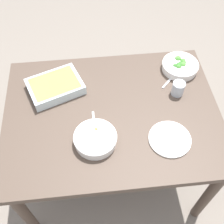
{
  "coord_description": "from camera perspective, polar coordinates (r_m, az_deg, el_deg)",
  "views": [
    {
      "loc": [
        -0.1,
        -0.91,
        2.0
      ],
      "look_at": [
        0.0,
        0.0,
        0.74
      ],
      "focal_mm": 44.92,
      "sensor_mm": 36.0,
      "label": 1
    }
  ],
  "objects": [
    {
      "name": "broccoli_bowl",
      "position": [
        1.8,
        13.67,
        9.13
      ],
      "size": [
        0.22,
        0.22,
        0.07
      ],
      "color": "white",
      "rests_on": "dining_table"
    },
    {
      "name": "baking_dish",
      "position": [
        1.66,
        -11.49,
        5.19
      ],
      "size": [
        0.36,
        0.31,
        0.06
      ],
      "color": "silver",
      "rests_on": "dining_table"
    },
    {
      "name": "dining_table",
      "position": [
        1.63,
        0.0,
        -1.87
      ],
      "size": [
        1.2,
        0.9,
        0.74
      ],
      "color": "#4C3D33",
      "rests_on": "ground_plane"
    },
    {
      "name": "side_plate",
      "position": [
        1.48,
        11.66,
        -5.42
      ],
      "size": [
        0.22,
        0.22,
        0.01
      ],
      "primitive_type": "cylinder",
      "color": "white",
      "rests_on": "dining_table"
    },
    {
      "name": "spoon_by_broccoli",
      "position": [
        1.76,
        12.16,
        7.0
      ],
      "size": [
        0.13,
        0.14,
        0.01
      ],
      "color": "silver",
      "rests_on": "dining_table"
    },
    {
      "name": "drink_cup",
      "position": [
        1.65,
        13.28,
        4.6
      ],
      "size": [
        0.07,
        0.07,
        0.08
      ],
      "color": "#B2BCC6",
      "rests_on": "dining_table"
    },
    {
      "name": "ground_plane",
      "position": [
        2.2,
        0.0,
        -11.47
      ],
      "size": [
        6.0,
        6.0,
        0.0
      ],
      "primitive_type": "plane",
      "color": "slate"
    },
    {
      "name": "stew_bowl",
      "position": [
        1.43,
        -3.42,
        -5.45
      ],
      "size": [
        0.22,
        0.22,
        0.06
      ],
      "color": "white",
      "rests_on": "dining_table"
    },
    {
      "name": "spoon_by_stew",
      "position": [
        1.49,
        -3.59,
        -3.43
      ],
      "size": [
        0.03,
        0.18,
        0.01
      ],
      "color": "silver",
      "rests_on": "dining_table"
    }
  ]
}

